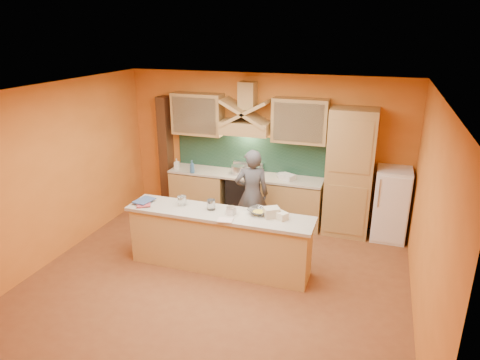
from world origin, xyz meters
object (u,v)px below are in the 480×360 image
(fridge, at_px, (391,204))
(mixing_bowl, at_px, (259,211))
(stove, at_px, (245,197))
(person, at_px, (252,195))
(kitchen_scale, at_px, (231,211))

(fridge, height_order, mixing_bowl, fridge)
(stove, height_order, person, person)
(stove, xyz_separation_m, fridge, (2.70, 0.00, 0.20))
(stove, bearing_deg, kitchen_scale, -78.13)
(stove, relative_size, mixing_bowl, 2.90)
(mixing_bowl, bearing_deg, fridge, 42.64)
(fridge, height_order, person, person)
(fridge, distance_m, kitchen_scale, 3.01)
(stove, distance_m, person, 0.91)
(fridge, bearing_deg, person, -162.19)
(kitchen_scale, bearing_deg, mixing_bowl, 31.96)
(stove, relative_size, kitchen_scale, 7.72)
(mixing_bowl, bearing_deg, person, 112.42)
(fridge, distance_m, person, 2.45)
(person, height_order, kitchen_scale, person)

